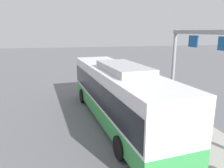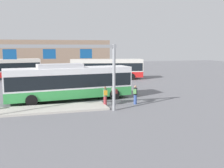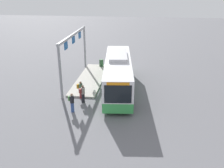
{
  "view_description": "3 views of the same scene",
  "coord_description": "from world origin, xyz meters",
  "px_view_note": "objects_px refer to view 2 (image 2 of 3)",
  "views": [
    {
      "loc": [
        -11.35,
        2.93,
        5.11
      ],
      "look_at": [
        2.32,
        -0.24,
        1.66
      ],
      "focal_mm": 34.65,
      "sensor_mm": 36.0,
      "label": 1
    },
    {
      "loc": [
        -3.18,
        -24.52,
        5.01
      ],
      "look_at": [
        3.66,
        -1.54,
        1.62
      ],
      "focal_mm": 42.41,
      "sensor_mm": 36.0,
      "label": 2
    },
    {
      "loc": [
        23.14,
        2.34,
        9.95
      ],
      "look_at": [
        3.15,
        -0.2,
        1.81
      ],
      "focal_mm": 39.78,
      "sensor_mm": 36.0,
      "label": 3
    }
  ],
  "objects_px": {
    "person_boarding": "(135,94)",
    "bus_background_left": "(6,68)",
    "person_waiting_near": "(114,94)",
    "person_waiting_mid": "(105,96)",
    "bus_background_right": "(107,68)",
    "bus_main": "(70,81)"
  },
  "relations": [
    {
      "from": "person_boarding",
      "to": "bus_background_left",
      "type": "bearing_deg",
      "value": 60.58
    },
    {
      "from": "person_boarding",
      "to": "person_waiting_near",
      "type": "xyz_separation_m",
      "value": [
        -1.83,
        0.48,
        0.0
      ]
    },
    {
      "from": "bus_background_left",
      "to": "person_waiting_mid",
      "type": "distance_m",
      "value": 24.81
    },
    {
      "from": "person_waiting_near",
      "to": "person_waiting_mid",
      "type": "xyz_separation_m",
      "value": [
        -0.88,
        -0.42,
        0.0
      ]
    },
    {
      "from": "person_boarding",
      "to": "bus_background_right",
      "type": "bearing_deg",
      "value": 24.05
    },
    {
      "from": "bus_main",
      "to": "person_waiting_near",
      "type": "height_order",
      "value": "bus_main"
    },
    {
      "from": "person_boarding",
      "to": "person_waiting_mid",
      "type": "height_order",
      "value": "same"
    },
    {
      "from": "bus_background_left",
      "to": "person_boarding",
      "type": "distance_m",
      "value": 26.06
    },
    {
      "from": "person_boarding",
      "to": "person_waiting_near",
      "type": "relative_size",
      "value": 1.0
    },
    {
      "from": "bus_background_right",
      "to": "person_waiting_near",
      "type": "bearing_deg",
      "value": -93.19
    },
    {
      "from": "person_waiting_near",
      "to": "person_waiting_mid",
      "type": "height_order",
      "value": "same"
    },
    {
      "from": "bus_background_left",
      "to": "person_waiting_mid",
      "type": "height_order",
      "value": "bus_background_left"
    },
    {
      "from": "bus_main",
      "to": "person_boarding",
      "type": "height_order",
      "value": "bus_main"
    },
    {
      "from": "bus_background_right",
      "to": "bus_background_left",
      "type": "bearing_deg",
      "value": 173.13
    },
    {
      "from": "person_waiting_near",
      "to": "bus_main",
      "type": "bearing_deg",
      "value": 17.23
    },
    {
      "from": "bus_main",
      "to": "person_boarding",
      "type": "bearing_deg",
      "value": -37.79
    },
    {
      "from": "bus_main",
      "to": "person_waiting_mid",
      "type": "height_order",
      "value": "bus_main"
    },
    {
      "from": "bus_main",
      "to": "person_waiting_mid",
      "type": "distance_m",
      "value": 4.22
    },
    {
      "from": "bus_main",
      "to": "bus_background_left",
      "type": "bearing_deg",
      "value": 104.77
    },
    {
      "from": "bus_background_right",
      "to": "person_boarding",
      "type": "height_order",
      "value": "bus_background_right"
    },
    {
      "from": "bus_background_right",
      "to": "person_boarding",
      "type": "bearing_deg",
      "value": -87.27
    },
    {
      "from": "bus_main",
      "to": "bus_background_left",
      "type": "xyz_separation_m",
      "value": [
        -7.35,
        19.5,
        -0.03
      ]
    }
  ]
}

